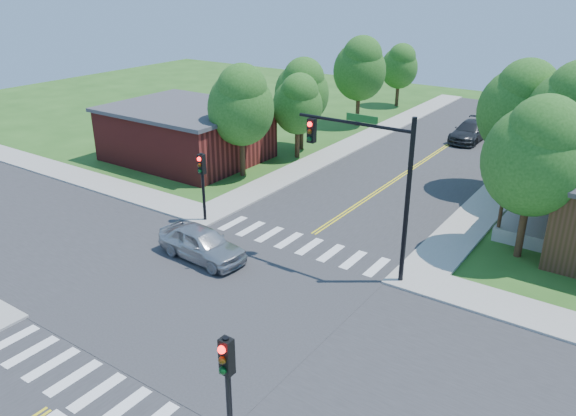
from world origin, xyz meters
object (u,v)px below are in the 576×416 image
Objects in this scene: car_silver at (202,244)px; car_dgrey at (470,132)px; signal_mast_ne at (371,168)px; signal_pole_se at (227,375)px; signal_pole_nw at (202,175)px.

car_dgrey is (3.75, 26.64, -0.02)m from car_silver.
signal_mast_ne is 1.89× the size of signal_pole_se.
car_dgrey is at bearing -3.90° from car_silver.
signal_pole_se is (1.69, -11.21, -2.19)m from signal_mast_ne.
signal_pole_se is at bearing -81.44° from signal_mast_ne.
signal_pole_nw is 0.82× the size of car_silver.
signal_pole_nw is at bearing -105.24° from car_dgrey.
signal_pole_nw reaches higher than car_silver.
signal_pole_se reaches higher than car_dgrey.
signal_pole_se is at bearing -129.43° from car_silver.
car_silver is (2.78, -3.19, -1.89)m from signal_pole_nw.
car_dgrey is at bearing 97.67° from signal_pole_se.
car_silver is 26.90m from car_dgrey.
signal_pole_se is 11.77m from car_silver.
signal_pole_se and signal_pole_nw have the same top height.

